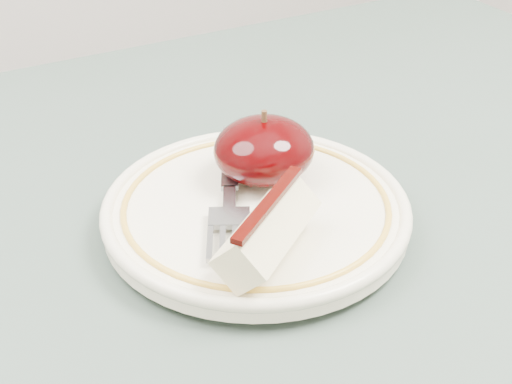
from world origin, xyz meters
TOP-DOWN VIEW (x-y plane):
  - plate at (-0.03, 0.09)m, footprint 0.21×0.21m
  - apple_half at (-0.01, 0.12)m, footprint 0.07×0.07m
  - apple_wedge at (-0.06, 0.04)m, footprint 0.09×0.08m
  - fork at (-0.05, 0.11)m, footprint 0.10×0.16m

SIDE VIEW (x-z plane):
  - plate at x=-0.03m, z-range 0.75..0.77m
  - fork at x=-0.05m, z-range 0.77..0.77m
  - apple_wedge at x=-0.06m, z-range 0.77..0.81m
  - apple_half at x=-0.01m, z-range 0.76..0.82m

